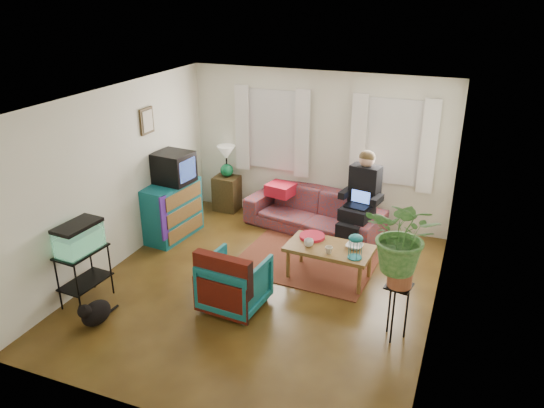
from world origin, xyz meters
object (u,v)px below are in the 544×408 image
at_px(sofa, 314,205).
at_px(plant_stand, 396,312).
at_px(aquarium_stand, 85,276).
at_px(side_table, 228,193).
at_px(dresser, 172,210).
at_px(coffee_table, 329,262).
at_px(armchair, 235,280).

height_order(sofa, plant_stand, sofa).
relative_size(sofa, aquarium_stand, 3.10).
bearing_deg(side_table, dresser, -103.96).
height_order(sofa, coffee_table, sofa).
bearing_deg(aquarium_stand, dresser, 94.02).
height_order(aquarium_stand, armchair, armchair).
height_order(side_table, plant_stand, plant_stand).
bearing_deg(plant_stand, armchair, -177.31).
distance_m(sofa, side_table, 1.78).
xyz_separation_m(armchair, coffee_table, (0.92, 1.14, -0.14)).
height_order(side_table, aquarium_stand, aquarium_stand).
relative_size(sofa, side_table, 3.62).
relative_size(sofa, armchair, 3.00).
relative_size(sofa, coffee_table, 1.94).
distance_m(side_table, aquarium_stand, 3.50).
height_order(armchair, coffee_table, armchair).
height_order(aquarium_stand, coffee_table, aquarium_stand).
bearing_deg(dresser, aquarium_stand, -84.16).
xyz_separation_m(side_table, armchair, (1.51, -2.87, 0.06)).
xyz_separation_m(aquarium_stand, coffee_table, (2.78, 1.75, -0.12)).
bearing_deg(coffee_table, aquarium_stand, -144.24).
distance_m(dresser, aquarium_stand, 2.11).
distance_m(aquarium_stand, plant_stand, 3.95).
bearing_deg(armchair, coffee_table, -124.30).
bearing_deg(dresser, armchair, -32.94).
bearing_deg(plant_stand, sofa, 125.62).
height_order(side_table, armchair, armchair).
xyz_separation_m(dresser, aquarium_stand, (-0.01, -2.11, -0.09)).
height_order(aquarium_stand, plant_stand, aquarium_stand).
height_order(side_table, coffee_table, side_table).
bearing_deg(aquarium_stand, sofa, 60.83).
relative_size(side_table, aquarium_stand, 0.86).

